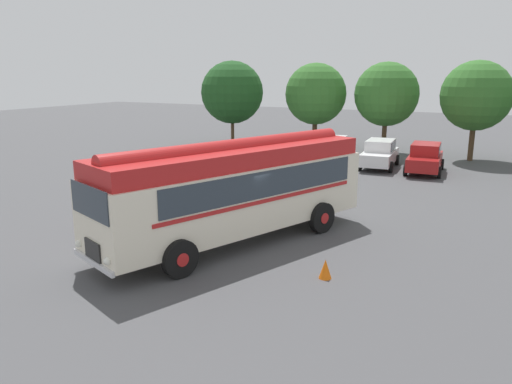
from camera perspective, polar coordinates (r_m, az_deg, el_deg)
The scene contains 10 objects.
ground_plane at distance 17.40m, azimuth -1.21°, elevation -5.22°, with size 120.00×120.00×0.00m, color #474749.
vintage_bus at distance 16.51m, azimuth -2.40°, elevation 0.57°, with size 5.91×10.29×3.49m.
car_near_left at distance 31.59m, azimuth 8.63°, elevation 4.77°, with size 2.29×4.35×1.66m.
car_mid_left at distance 30.76m, azimuth 13.95°, elevation 4.28°, with size 2.19×4.31×1.66m.
car_mid_right at distance 29.94m, azimuth 18.76°, elevation 3.71°, with size 2.19×4.31×1.66m.
tree_far_left at distance 38.79m, azimuth -2.83°, elevation 11.28°, with size 4.71×4.71×6.44m.
tree_left_of_centre at distance 36.93m, azimuth 6.71°, elevation 11.01°, with size 4.40×4.40×6.25m.
tree_centre at distance 35.93m, azimuth 14.90°, elevation 10.64°, with size 4.38×4.38×6.30m.
tree_right_of_centre at distance 34.87m, azimuth 23.94°, elevation 10.04°, with size 4.40×4.40×6.34m.
traffic_cone at distance 14.15m, azimuth 7.93°, elevation -8.70°, with size 0.36×0.36×0.55m, color orange.
Camera 1 is at (7.81, -14.50, 5.61)m, focal length 35.00 mm.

